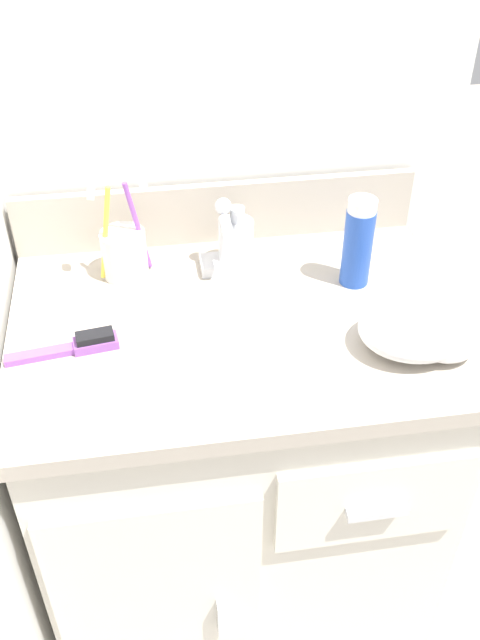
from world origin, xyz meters
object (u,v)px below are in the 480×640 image
(toothbrush_cup, at_px, (124,252))
(shaving_cream_can, at_px, (358,243))
(hairbrush, at_px, (78,345))
(soap_dispenser, at_px, (237,241))
(hand_towel, at_px, (422,330))

(toothbrush_cup, height_order, shaving_cream_can, toothbrush_cup)
(hairbrush, bearing_deg, soap_dispenser, 27.76)
(hairbrush, bearing_deg, hand_towel, -15.65)
(soap_dispenser, bearing_deg, toothbrush_cup, -179.22)
(shaving_cream_can, bearing_deg, hairbrush, -166.52)
(hand_towel, bearing_deg, hairbrush, 172.17)
(toothbrush_cup, relative_size, soap_dispenser, 1.59)
(soap_dispenser, xyz_separation_m, shaving_cream_can, (0.20, -0.09, 0.03))
(hairbrush, xyz_separation_m, hand_towel, (0.54, -0.07, 0.02))
(shaving_cream_can, distance_m, hand_towel, 0.20)
(shaving_cream_can, bearing_deg, hand_towel, -74.19)
(toothbrush_cup, xyz_separation_m, hairbrush, (-0.08, -0.20, -0.04))
(shaving_cream_can, height_order, hand_towel, shaving_cream_can)
(toothbrush_cup, bearing_deg, soap_dispenser, 0.78)
(toothbrush_cup, height_order, hand_towel, toothbrush_cup)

